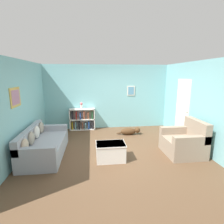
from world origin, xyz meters
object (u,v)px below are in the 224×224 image
(bookshelf, at_px, (82,120))
(vase, at_px, (81,105))
(couch, at_px, (43,145))
(dog, at_px, (130,131))
(coffee_table, at_px, (111,151))
(recliner_chair, at_px, (184,142))

(bookshelf, height_order, vase, vase)
(couch, relative_size, dog, 2.19)
(bookshelf, distance_m, dog, 2.01)
(coffee_table, bearing_deg, vase, 107.68)
(coffee_table, bearing_deg, recliner_chair, 3.57)
(recliner_chair, height_order, dog, recliner_chair)
(coffee_table, distance_m, dog, 2.11)
(vase, bearing_deg, coffee_table, -72.32)
(bookshelf, relative_size, dog, 1.13)
(recliner_chair, distance_m, dog, 2.11)
(coffee_table, xyz_separation_m, vase, (-0.87, 2.74, 0.77))
(couch, xyz_separation_m, dog, (2.75, 1.40, -0.16))
(recliner_chair, bearing_deg, coffee_table, -176.43)
(couch, xyz_separation_m, recliner_chair, (3.91, -0.36, 0.05))
(couch, distance_m, bookshelf, 2.47)
(couch, xyz_separation_m, coffee_table, (1.81, -0.49, -0.05))
(couch, height_order, recliner_chair, recliner_chair)
(bookshelf, xyz_separation_m, dog, (1.79, -0.87, -0.28))
(bookshelf, bearing_deg, recliner_chair, -41.67)
(bookshelf, distance_m, recliner_chair, 3.95)
(couch, distance_m, recliner_chair, 3.93)
(couch, bearing_deg, vase, 67.34)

